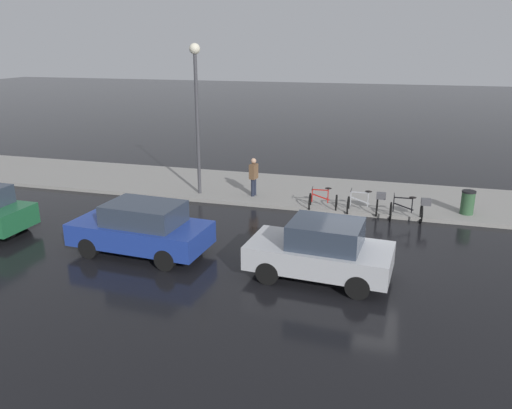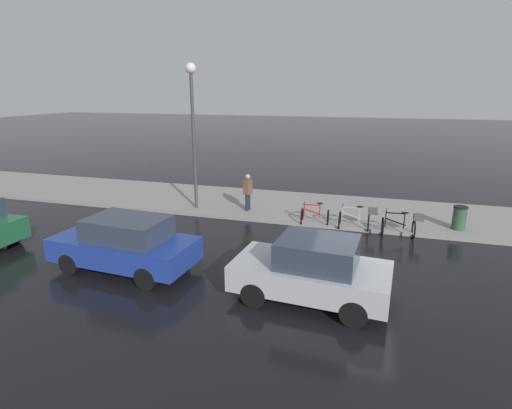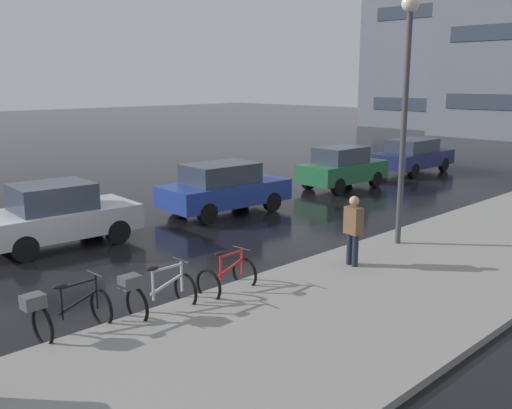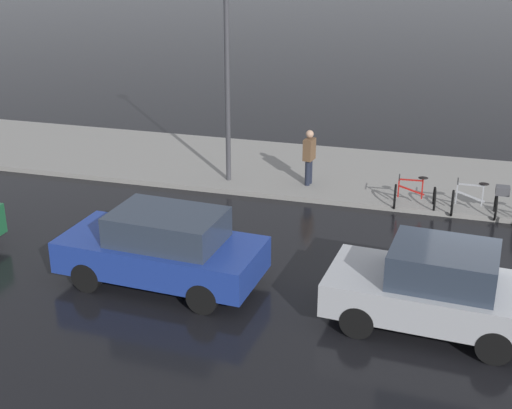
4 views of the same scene
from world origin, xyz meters
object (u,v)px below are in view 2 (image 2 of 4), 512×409
at_px(car_blue, 125,244).
at_px(streetlamp, 193,114).
at_px(trash_bin, 459,220).
at_px(pedestrian, 248,191).
at_px(bicycle_second, 359,218).
at_px(bicycle_nearest, 403,225).
at_px(car_silver, 312,270).
at_px(bicycle_third, 315,216).

bearing_deg(car_blue, streetlamp, 5.29).
relative_size(streetlamp, trash_bin, 6.04).
xyz_separation_m(car_blue, trash_bin, (6.28, -10.01, -0.31)).
height_order(pedestrian, streetlamp, streetlamp).
xyz_separation_m(streetlamp, trash_bin, (0.15, -10.57, -3.66)).
bearing_deg(bicycle_second, bicycle_nearest, -101.63).
bearing_deg(car_silver, pedestrian, 29.90).
distance_m(bicycle_nearest, bicycle_third, 3.25).
relative_size(car_silver, pedestrian, 2.32).
distance_m(pedestrian, streetlamp, 3.95).
height_order(bicycle_second, bicycle_third, bicycle_second).
relative_size(bicycle_third, trash_bin, 1.08).
relative_size(bicycle_second, pedestrian, 0.80).
height_order(bicycle_nearest, car_silver, car_silver).
xyz_separation_m(pedestrian, trash_bin, (-0.11, -8.28, -0.46)).
bearing_deg(pedestrian, bicycle_nearest, -101.17).
height_order(bicycle_third, streetlamp, streetlamp).
bearing_deg(pedestrian, streetlamp, 96.53).
distance_m(bicycle_nearest, bicycle_second, 1.60).
distance_m(bicycle_nearest, car_blue, 9.50).
bearing_deg(bicycle_nearest, streetlamp, 83.52).
bearing_deg(pedestrian, trash_bin, -90.78).
height_order(bicycle_second, trash_bin, trash_bin).
relative_size(bicycle_third, car_blue, 0.26).
bearing_deg(trash_bin, bicycle_third, 97.72).
bearing_deg(bicycle_third, car_silver, -172.39).
distance_m(car_silver, trash_bin, 7.88).
xyz_separation_m(bicycle_nearest, streetlamp, (0.97, 8.54, 3.68)).
xyz_separation_m(pedestrian, streetlamp, (-0.26, 2.30, 3.20)).
distance_m(car_silver, streetlamp, 9.40).
xyz_separation_m(car_silver, pedestrian, (6.59, 3.79, 0.16)).
bearing_deg(bicycle_third, pedestrian, 74.70).
xyz_separation_m(bicycle_second, trash_bin, (0.80, -3.60, 0.02)).
distance_m(bicycle_second, car_silver, 5.75).
bearing_deg(streetlamp, bicycle_nearest, -96.48).
height_order(bicycle_nearest, car_blue, car_blue).
height_order(bicycle_third, trash_bin, trash_bin).
relative_size(car_silver, streetlamp, 0.65).
xyz_separation_m(bicycle_second, streetlamp, (0.65, 6.98, 3.68)).
bearing_deg(bicycle_nearest, bicycle_second, 78.37).
relative_size(car_blue, streetlamp, 0.70).
height_order(streetlamp, trash_bin, streetlamp).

